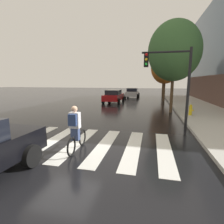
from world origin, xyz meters
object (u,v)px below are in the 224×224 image
Objects in this scene: sedan_mid at (114,96)px; traffic_light_near at (172,75)px; fire_hydrant at (191,110)px; street_tree_near at (174,51)px; street_tree_mid at (165,67)px; sedan_far at (132,93)px; street_tree_far at (164,71)px; cyclist at (76,129)px.

traffic_light_near reaches higher than sedan_mid.
street_tree_near is at bearing 124.04° from fire_hydrant.
street_tree_mid reaches higher than traffic_light_near.
fire_hydrant is (1.76, 3.53, -2.33)m from traffic_light_near.
street_tree_mid is at bearing 25.06° from sedan_mid.
street_tree_far is (4.69, 2.21, 3.41)m from sedan_far.
traffic_light_near is 5.64m from street_tree_near.
street_tree_far is (4.35, 24.04, 3.34)m from cyclist.
cyclist is at bearing -131.97° from traffic_light_near.
sedan_mid is at bearing 97.09° from cyclist.
sedan_mid is 10.27m from fire_hydrant.
street_tree_near is (-1.16, 1.72, 4.31)m from fire_hydrant.
fire_hydrant is at bearing -83.29° from street_tree_mid.
sedan_mid is at bearing -154.94° from street_tree_mid.
street_tree_near is at bearing -90.59° from street_tree_far.
sedan_mid is 12.31m from traffic_light_near.
street_tree_mid is at bearing 96.71° from fire_hydrant.
street_tree_mid is (6.01, 2.81, 3.48)m from sedan_mid.
traffic_light_near is (3.94, -17.83, 2.09)m from sedan_far.
sedan_far is at bearing -154.79° from street_tree_far.
sedan_far is 0.60× the size of street_tree_near.
sedan_far is 7.07m from street_tree_mid.
street_tree_near is (0.60, 5.25, 1.98)m from traffic_light_near.
cyclist is 10.91m from street_tree_near.
cyclist is 0.41× the size of traffic_light_near.
fire_hydrant is 16.94m from street_tree_far.
street_tree_far is (0.15, 14.79, -0.66)m from street_tree_near.
street_tree_near is at bearing -70.16° from sedan_far.
cyclist reaches higher than sedan_far.
sedan_mid is 0.72× the size of street_tree_far.
street_tree_near is at bearing 83.43° from traffic_light_near.
street_tree_far is at bearing 93.50° from fire_hydrant.
sedan_mid is at bearing -123.97° from street_tree_far.
fire_hydrant is (5.36, 7.53, -0.31)m from cyclist.
street_tree_near reaches higher than street_tree_mid.
street_tree_mid is (-0.03, 8.41, -0.57)m from street_tree_near.
street_tree_mid reaches higher than sedan_far.
street_tree_far is at bearing 79.74° from cyclist.
street_tree_mid is (-1.19, 10.12, 3.74)m from fire_hydrant.
sedan_mid is 1.06× the size of traffic_light_near.
cyclist is 0.28× the size of street_tree_far.
cyclist is at bearing -125.45° from fire_hydrant.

